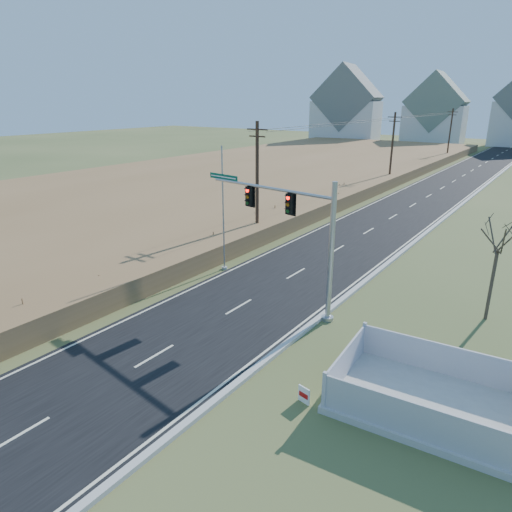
% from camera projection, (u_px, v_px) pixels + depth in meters
% --- Properties ---
extents(ground, '(260.00, 260.00, 0.00)m').
position_uv_depth(ground, '(187.00, 338.00, 21.15)').
color(ground, '#435127').
rests_on(ground, ground).
extents(road, '(8.00, 180.00, 0.06)m').
position_uv_depth(road, '(450.00, 183.00, 59.82)').
color(road, black).
rests_on(road, ground).
extents(curb, '(0.30, 180.00, 0.18)m').
position_uv_depth(curb, '(485.00, 186.00, 57.55)').
color(curb, '#B2AFA8').
rests_on(curb, ground).
extents(reed_marsh, '(38.00, 110.00, 1.30)m').
position_uv_depth(reed_marsh, '(257.00, 172.00, 64.93)').
color(reed_marsh, olive).
rests_on(reed_marsh, ground).
extents(utility_pole_near, '(1.80, 0.26, 9.00)m').
position_uv_depth(utility_pole_near, '(257.00, 180.00, 34.76)').
color(utility_pole_near, '#422D1E').
rests_on(utility_pole_near, ground).
extents(utility_pole_mid, '(1.80, 0.26, 9.00)m').
position_uv_depth(utility_pole_mid, '(392.00, 148.00, 57.97)').
color(utility_pole_mid, '#422D1E').
rests_on(utility_pole_mid, ground).
extents(utility_pole_far, '(1.80, 0.26, 9.00)m').
position_uv_depth(utility_pole_far, '(450.00, 134.00, 81.18)').
color(utility_pole_far, '#422D1E').
rests_on(utility_pole_far, ground).
extents(condo_nw, '(17.69, 13.38, 19.05)m').
position_uv_depth(condo_nw, '(346.00, 111.00, 116.66)').
color(condo_nw, silver).
rests_on(condo_nw, ground).
extents(condo_nnw, '(14.93, 11.17, 17.03)m').
position_uv_depth(condo_nnw, '(435.00, 114.00, 112.23)').
color(condo_nnw, silver).
rests_on(condo_nnw, ground).
extents(traffic_signal_mast, '(8.70, 1.46, 6.98)m').
position_uv_depth(traffic_signal_mast, '(301.00, 231.00, 22.69)').
color(traffic_signal_mast, '#9EA0A5').
rests_on(traffic_signal_mast, ground).
extents(fence_enclosure, '(7.03, 5.06, 1.54)m').
position_uv_depth(fence_enclosure, '(431.00, 402.00, 16.25)').
color(fence_enclosure, '#B7B5AD').
rests_on(fence_enclosure, ground).
extents(open_sign, '(0.52, 0.17, 0.65)m').
position_uv_depth(open_sign, '(304.00, 395.00, 16.54)').
color(open_sign, white).
rests_on(open_sign, ground).
extents(flagpole, '(0.36, 0.36, 7.89)m').
position_uv_depth(flagpole, '(223.00, 222.00, 28.75)').
color(flagpole, '#B7B5AD').
rests_on(flagpole, ground).
extents(bare_tree, '(2.08, 2.08, 5.52)m').
position_uv_depth(bare_tree, '(501.00, 234.00, 21.59)').
color(bare_tree, '#4C3F33').
rests_on(bare_tree, ground).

